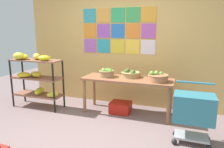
{
  "coord_description": "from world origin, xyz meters",
  "views": [
    {
      "loc": [
        1.25,
        -2.49,
        1.62
      ],
      "look_at": [
        -0.05,
        1.18,
        0.79
      ],
      "focal_mm": 33.72,
      "sensor_mm": 36.0,
      "label": 1
    }
  ],
  "objects_px": {
    "banana_shelf_unit": "(35,73)",
    "fruit_basket_left": "(130,74)",
    "display_table": "(127,83)",
    "fruit_basket_back_right": "(107,73)",
    "produce_crate_under_table": "(121,107)",
    "fruit_basket_back_left": "(158,77)",
    "shopping_cart": "(194,110)"
  },
  "relations": [
    {
      "from": "banana_shelf_unit",
      "to": "fruit_basket_left",
      "type": "xyz_separation_m",
      "value": [
        1.93,
        0.43,
        0.04
      ]
    },
    {
      "from": "fruit_basket_left",
      "to": "display_table",
      "type": "bearing_deg",
      "value": -100.08
    },
    {
      "from": "fruit_basket_back_right",
      "to": "produce_crate_under_table",
      "type": "height_order",
      "value": "fruit_basket_back_right"
    },
    {
      "from": "fruit_basket_back_left",
      "to": "produce_crate_under_table",
      "type": "height_order",
      "value": "fruit_basket_back_left"
    },
    {
      "from": "banana_shelf_unit",
      "to": "produce_crate_under_table",
      "type": "height_order",
      "value": "banana_shelf_unit"
    },
    {
      "from": "banana_shelf_unit",
      "to": "display_table",
      "type": "relative_size",
      "value": 0.67
    },
    {
      "from": "banana_shelf_unit",
      "to": "fruit_basket_back_right",
      "type": "xyz_separation_m",
      "value": [
        1.49,
        0.3,
        0.06
      ]
    },
    {
      "from": "shopping_cart",
      "to": "produce_crate_under_table",
      "type": "bearing_deg",
      "value": 162.94
    },
    {
      "from": "fruit_basket_left",
      "to": "shopping_cart",
      "type": "height_order",
      "value": "shopping_cart"
    },
    {
      "from": "banana_shelf_unit",
      "to": "produce_crate_under_table",
      "type": "distance_m",
      "value": 1.91
    },
    {
      "from": "fruit_basket_left",
      "to": "produce_crate_under_table",
      "type": "distance_m",
      "value": 0.7
    },
    {
      "from": "banana_shelf_unit",
      "to": "fruit_basket_back_right",
      "type": "relative_size",
      "value": 3.77
    },
    {
      "from": "banana_shelf_unit",
      "to": "shopping_cart",
      "type": "height_order",
      "value": "banana_shelf_unit"
    },
    {
      "from": "fruit_basket_back_right",
      "to": "produce_crate_under_table",
      "type": "xyz_separation_m",
      "value": [
        0.29,
        -0.01,
        -0.68
      ]
    },
    {
      "from": "banana_shelf_unit",
      "to": "shopping_cart",
      "type": "relative_size",
      "value": 1.34
    },
    {
      "from": "fruit_basket_back_right",
      "to": "display_table",
      "type": "bearing_deg",
      "value": -1.62
    },
    {
      "from": "display_table",
      "to": "fruit_basket_back_left",
      "type": "height_order",
      "value": "fruit_basket_back_left"
    },
    {
      "from": "produce_crate_under_table",
      "to": "fruit_basket_back_left",
      "type": "bearing_deg",
      "value": -3.02
    },
    {
      "from": "display_table",
      "to": "fruit_basket_back_left",
      "type": "bearing_deg",
      "value": -3.57
    },
    {
      "from": "banana_shelf_unit",
      "to": "produce_crate_under_table",
      "type": "xyz_separation_m",
      "value": [
        1.78,
        0.29,
        -0.62
      ]
    },
    {
      "from": "fruit_basket_back_right",
      "to": "fruit_basket_left",
      "type": "bearing_deg",
      "value": 15.22
    },
    {
      "from": "produce_crate_under_table",
      "to": "shopping_cart",
      "type": "distance_m",
      "value": 1.56
    },
    {
      "from": "produce_crate_under_table",
      "to": "display_table",
      "type": "bearing_deg",
      "value": -0.56
    },
    {
      "from": "fruit_basket_back_right",
      "to": "fruit_basket_back_left",
      "type": "xyz_separation_m",
      "value": [
        1.0,
        -0.05,
        -0.0
      ]
    },
    {
      "from": "fruit_basket_left",
      "to": "produce_crate_under_table",
      "type": "bearing_deg",
      "value": -139.28
    },
    {
      "from": "fruit_basket_left",
      "to": "shopping_cart",
      "type": "distance_m",
      "value": 1.48
    },
    {
      "from": "shopping_cart",
      "to": "fruit_basket_back_left",
      "type": "bearing_deg",
      "value": 142.98
    },
    {
      "from": "fruit_basket_back_right",
      "to": "fruit_basket_back_left",
      "type": "bearing_deg",
      "value": -2.74
    },
    {
      "from": "fruit_basket_back_left",
      "to": "produce_crate_under_table",
      "type": "relative_size",
      "value": 0.93
    },
    {
      "from": "banana_shelf_unit",
      "to": "produce_crate_under_table",
      "type": "relative_size",
      "value": 2.95
    },
    {
      "from": "fruit_basket_back_right",
      "to": "produce_crate_under_table",
      "type": "distance_m",
      "value": 0.74
    },
    {
      "from": "fruit_basket_left",
      "to": "shopping_cart",
      "type": "xyz_separation_m",
      "value": [
        1.15,
        -0.88,
        -0.26
      ]
    }
  ]
}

